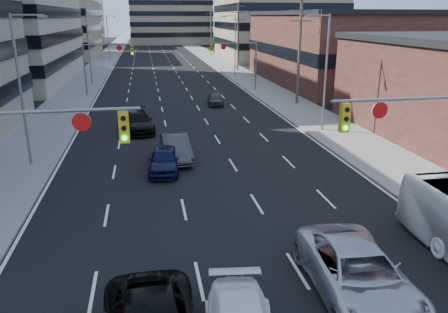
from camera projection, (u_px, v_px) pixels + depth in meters
road_surface at (155, 47)px, 131.76m from camera, size 18.00×300.00×0.02m
sidewalk_left at (116, 47)px, 129.81m from camera, size 5.00×300.00×0.15m
sidewalk_right at (193, 46)px, 133.67m from camera, size 5.00×300.00×0.15m
office_left_far at (48, 20)px, 97.17m from camera, size 20.00×30.00×16.00m
storefront_right_mid at (347, 50)px, 59.46m from camera, size 20.00×30.00×9.00m
office_right_far at (275, 25)px, 94.46m from camera, size 22.00×28.00×14.00m
bg_block_left at (60, 12)px, 133.36m from camera, size 24.00×24.00×20.00m
bg_block_right at (258, 26)px, 135.30m from camera, size 22.00×22.00×12.00m
signal_near_left at (25, 155)px, 14.87m from camera, size 6.59×0.33×6.00m
signal_near_right at (422, 135)px, 17.37m from camera, size 6.59×0.33×6.00m
signal_far_left at (105, 58)px, 49.51m from camera, size 6.09×0.33×6.00m
signal_far_right at (237, 56)px, 52.09m from camera, size 6.09×0.33×6.00m
utility_pole_block at (299, 48)px, 43.97m from camera, size 2.20×0.28×11.00m
utility_pole_midblock at (238, 36)px, 72.08m from camera, size 2.20×0.28×11.00m
utility_pole_distant at (211, 30)px, 100.18m from camera, size 2.20×0.28×11.00m
streetlight_left_near at (23, 84)px, 25.41m from camera, size 2.03×0.22×9.00m
streetlight_left_mid at (90, 46)px, 58.20m from camera, size 2.03×0.22×9.00m
streetlight_left_far at (109, 35)px, 91.00m from camera, size 2.03×0.22×9.00m
streetlight_right_near at (324, 68)px, 33.57m from camera, size 2.03×0.22×9.00m
streetlight_right_far at (234, 42)px, 66.36m from camera, size 2.03×0.22×9.00m
silver_suv at (358, 273)px, 14.19m from camera, size 3.16×6.29×1.71m
sedan_blue at (164, 160)px, 25.86m from camera, size 2.17×4.46×1.47m
sedan_grey_center at (176, 148)px, 27.97m from camera, size 1.93×4.85×1.57m
sedan_black_far at (138, 122)px, 34.94m from camera, size 2.83×5.61×1.56m
sedan_grey_right at (215, 99)px, 45.45m from camera, size 1.79×3.81×1.26m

